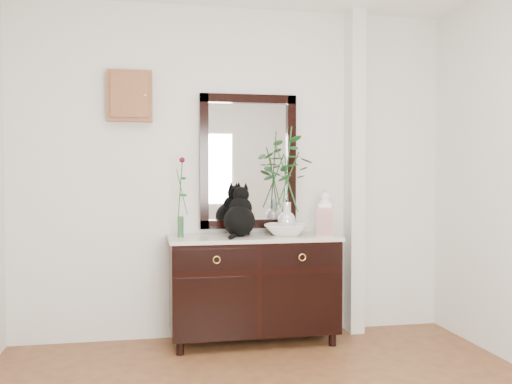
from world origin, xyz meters
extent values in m
cube|color=silver|center=(0.00, 1.98, 1.35)|extent=(3.60, 0.04, 2.70)
cube|color=silver|center=(1.00, 1.90, 1.35)|extent=(0.12, 0.20, 2.70)
cube|color=black|center=(0.10, 1.73, 0.46)|extent=(1.30, 0.50, 0.82)
cube|color=beige|center=(0.10, 1.73, 0.83)|extent=(1.33, 0.52, 0.03)
cube|color=black|center=(0.10, 1.97, 1.44)|extent=(0.80, 0.06, 1.10)
cube|color=white|center=(0.10, 1.98, 1.44)|extent=(0.66, 0.01, 0.96)
cube|color=brown|center=(-0.85, 1.94, 1.95)|extent=(0.35, 0.10, 0.40)
imported|color=white|center=(0.37, 1.74, 0.89)|extent=(0.46, 0.46, 0.09)
camera|label=1|loc=(-0.74, -2.66, 1.35)|focal=40.00mm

